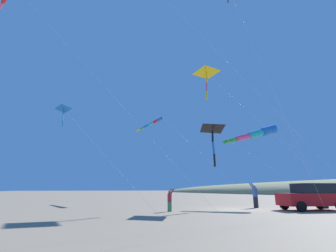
% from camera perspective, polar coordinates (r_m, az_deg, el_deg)
% --- Properties ---
extents(ground_plane, '(600.00, 600.00, 0.00)m').
position_cam_1_polar(ground_plane, '(19.81, 15.91, -18.29)').
color(ground_plane, gray).
extents(parked_car, '(4.65, 3.04, 1.85)m').
position_cam_1_polar(parked_car, '(20.71, 30.60, -14.03)').
color(parked_car, red).
rests_on(parked_car, ground_plane).
extents(cooler_box, '(0.62, 0.42, 0.42)m').
position_cam_1_polar(cooler_box, '(23.48, 32.72, -15.43)').
color(cooler_box, black).
rests_on(cooler_box, ground_plane).
extents(person_adult_flyer, '(0.67, 0.57, 1.97)m').
position_cam_1_polar(person_adult_flyer, '(21.66, 19.75, -14.80)').
color(person_adult_flyer, '#232328').
rests_on(person_adult_flyer, ground_plane).
extents(person_child_green_jacket, '(0.48, 0.38, 1.48)m').
position_cam_1_polar(person_child_green_jacket, '(17.02, 0.40, -16.77)').
color(person_child_green_jacket, '#3D7F51').
rests_on(person_child_green_jacket, ground_plane).
extents(kite_delta_white_trailing, '(5.67, 7.10, 7.58)m').
position_cam_1_polar(kite_delta_white_trailing, '(19.91, -23.24, 3.59)').
color(kite_delta_white_trailing, blue).
rests_on(kite_delta_white_trailing, ground_plane).
extents(kite_delta_black_fish_shape, '(8.54, 5.04, 6.55)m').
position_cam_1_polar(kite_delta_black_fish_shape, '(19.63, 10.46, -0.69)').
color(kite_delta_black_fish_shape, black).
rests_on(kite_delta_black_fish_shape, ground_plane).
extents(kite_windsock_teal_far_right, '(6.70, 7.05, 7.39)m').
position_cam_1_polar(kite_windsock_teal_far_right, '(24.35, 20.21, -1.66)').
color(kite_windsock_teal_far_right, blue).
rests_on(kite_windsock_teal_far_right, ground_plane).
extents(kite_windsock_checkered_midright, '(8.10, 12.98, 10.38)m').
position_cam_1_polar(kite_windsock_checkered_midright, '(31.56, -3.55, 0.76)').
color(kite_windsock_checkered_midright, blue).
rests_on(kite_windsock_checkered_midright, ground_plane).
extents(kite_delta_blue_topmost, '(7.52, 9.32, 13.30)m').
position_cam_1_polar(kite_delta_blue_topmost, '(25.36, 9.04, 12.19)').
color(kite_delta_blue_topmost, yellow).
rests_on(kite_delta_blue_topmost, ground_plane).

